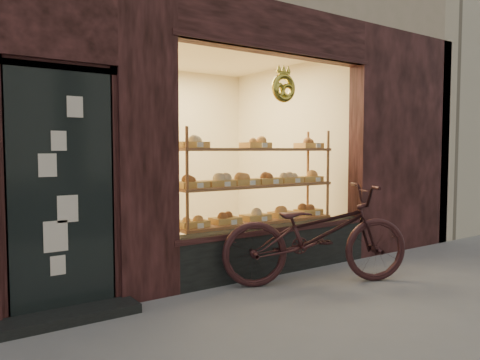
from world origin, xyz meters
TOP-DOWN VIEW (x-y plane):
  - ground at (0.00, 0.00)m, footprint 90.00×90.00m
  - neighbor_right at (9.60, 5.50)m, footprint 12.00×7.00m
  - display_shelf at (0.45, 2.55)m, footprint 2.20×0.45m
  - bicycle at (0.49, 1.51)m, footprint 2.16×1.52m

SIDE VIEW (x-z plane):
  - ground at x=0.00m, z-range 0.00..0.00m
  - bicycle at x=0.49m, z-range 0.00..1.08m
  - display_shelf at x=0.45m, z-range 0.00..1.70m
  - neighbor_right at x=9.60m, z-range 0.00..9.00m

